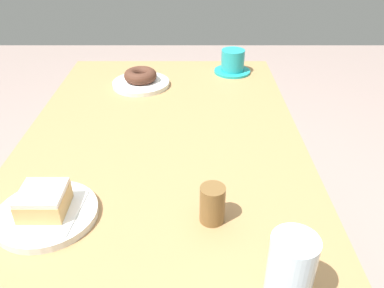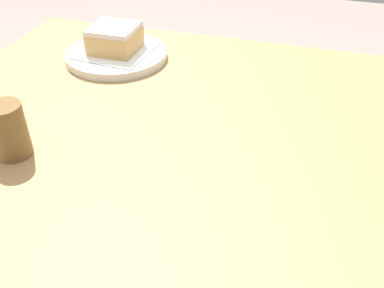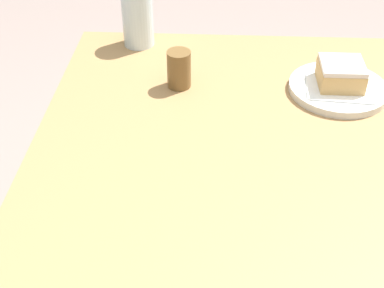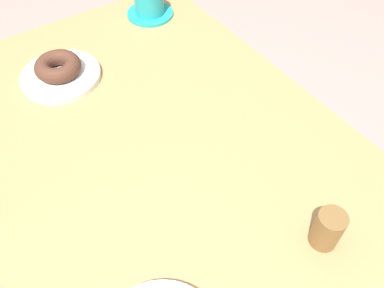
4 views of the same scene
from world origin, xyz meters
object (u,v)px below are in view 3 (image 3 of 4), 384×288
donut_glazed_square (341,74)px  sugar_jar (179,69)px  water_glass (138,19)px  plate_glazed_square (338,88)px

donut_glazed_square → sugar_jar: sugar_jar is taller
donut_glazed_square → water_glass: size_ratio=0.68×
donut_glazed_square → sugar_jar: size_ratio=1.10×
plate_glazed_square → water_glass: bearing=66.5°
plate_glazed_square → water_glass: size_ratio=1.56×
water_glass → sugar_jar: (-0.18, -0.11, -0.02)m
plate_glazed_square → donut_glazed_square: size_ratio=2.30×
water_glass → donut_glazed_square: bearing=-113.5°
plate_glazed_square → sugar_jar: 0.33m
sugar_jar → plate_glazed_square: bearing=-91.2°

